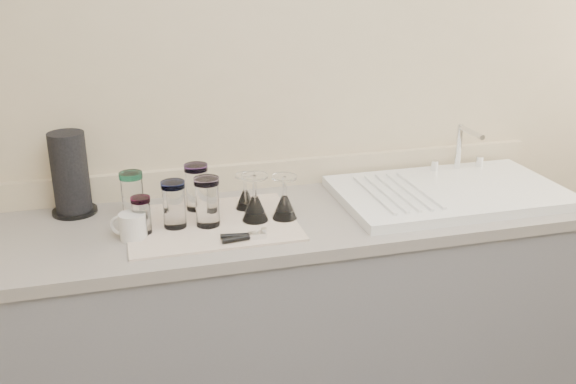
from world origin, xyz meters
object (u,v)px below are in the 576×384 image
object	(u,v)px
sink_unit	(449,192)
white_mug	(132,226)
tumbler_purple	(197,187)
paper_towel_roll	(70,175)
goblet_front_left	(255,205)
tumbler_magenta	(142,215)
goblet_front_right	(284,204)
tumbler_lavender	(207,201)
goblet_back_left	(245,197)
tumbler_teal	(132,194)
tumbler_blue	(174,204)
can_opener	(244,237)

from	to	relation	value
sink_unit	white_mug	bearing A→B (deg)	-176.42
tumbler_purple	paper_towel_roll	distance (m)	0.43
goblet_front_left	tumbler_purple	bearing A→B (deg)	138.69
tumbler_magenta	goblet_front_right	bearing A→B (deg)	-0.12
white_mug	sink_unit	bearing A→B (deg)	3.58
tumbler_lavender	goblet_back_left	distance (m)	0.19
tumbler_lavender	paper_towel_roll	world-z (taller)	paper_towel_roll
tumbler_teal	tumbler_lavender	bearing A→B (deg)	-31.77
goblet_back_left	paper_towel_roll	bearing A→B (deg)	166.86
tumbler_magenta	goblet_front_right	size ratio (longest dim) A/B	0.82
tumbler_purple	tumbler_magenta	distance (m)	0.25
tumbler_lavender	paper_towel_roll	distance (m)	0.50
goblet_back_left	goblet_front_right	bearing A→B (deg)	-47.81
sink_unit	goblet_front_right	world-z (taller)	sink_unit
tumbler_teal	white_mug	size ratio (longest dim) A/B	1.22
tumbler_blue	can_opener	size ratio (longest dim) A/B	1.07
goblet_front_right	paper_towel_roll	bearing A→B (deg)	159.61
tumbler_blue	white_mug	xyz separation A→B (m)	(-0.14, -0.04, -0.04)
tumbler_teal	sink_unit	bearing A→B (deg)	-5.08
tumbler_purple	tumbler_lavender	size ratio (longest dim) A/B	0.99
goblet_front_right	tumbler_purple	bearing A→B (deg)	149.44
tumbler_purple	tumbler_blue	world-z (taller)	tumbler_purple
tumbler_teal	tumbler_magenta	bearing A→B (deg)	-82.22
tumbler_blue	goblet_front_right	world-z (taller)	tumbler_blue
goblet_front_right	sink_unit	bearing A→B (deg)	4.66
goblet_back_left	tumbler_lavender	bearing A→B (deg)	-143.16
goblet_back_left	can_opener	distance (m)	0.26
goblet_front_left	sink_unit	bearing A→B (deg)	3.35
tumbler_purple	goblet_back_left	distance (m)	0.17
tumbler_magenta	paper_towel_roll	distance (m)	0.34
tumbler_teal	goblet_front_left	distance (m)	0.42
tumbler_purple	goblet_front_left	xyz separation A→B (m)	(0.17, -0.15, -0.03)
can_opener	white_mug	bearing A→B (deg)	161.36
tumbler_teal	tumbler_blue	bearing A→B (deg)	-45.40
goblet_back_left	paper_towel_roll	distance (m)	0.60
white_mug	tumbler_purple	bearing A→B (deg)	37.90
tumbler_teal	goblet_back_left	distance (m)	0.38
can_opener	paper_towel_roll	bearing A→B (deg)	143.31
tumbler_purple	goblet_front_left	world-z (taller)	tumbler_purple
tumbler_teal	tumbler_lavender	size ratio (longest dim) A/B	0.95
goblet_front_left	white_mug	bearing A→B (deg)	-175.99
sink_unit	tumbler_lavender	xyz separation A→B (m)	(-0.90, -0.04, 0.07)
tumbler_teal	goblet_front_right	world-z (taller)	tumbler_teal
tumbler_magenta	goblet_front_left	distance (m)	0.37
tumbler_purple	sink_unit	bearing A→B (deg)	-6.70
goblet_front_right	can_opener	distance (m)	0.22
tumbler_magenta	paper_towel_roll	xyz separation A→B (m)	(-0.22, 0.25, 0.07)
goblet_back_left	goblet_front_right	distance (m)	0.16
tumbler_purple	goblet_front_right	size ratio (longest dim) A/B	1.08
goblet_front_left	goblet_front_right	distance (m)	0.10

